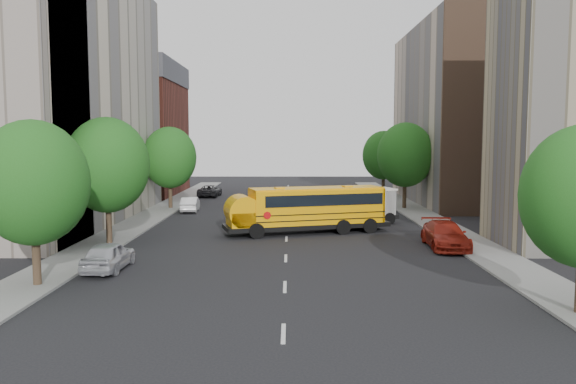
{
  "coord_description": "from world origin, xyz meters",
  "views": [
    {
      "loc": [
        0.21,
        -38.38,
        6.54
      ],
      "look_at": [
        0.1,
        2.0,
        2.73
      ],
      "focal_mm": 35.0,
      "sensor_mm": 36.0,
      "label": 1
    }
  ],
  "objects_px": {
    "street_tree_1": "(107,165)",
    "street_tree_2": "(170,158)",
    "street_tree_4": "(405,155)",
    "safari_truck": "(356,205)",
    "parked_car_5": "(367,192)",
    "parked_car_2": "(210,191)",
    "school_bus": "(306,207)",
    "street_tree_0": "(33,183)",
    "parked_car_0": "(109,256)",
    "parked_car_3": "(445,235)",
    "street_tree_5": "(384,155)",
    "parked_car_1": "(190,204)"
  },
  "relations": [
    {
      "from": "street_tree_0",
      "to": "street_tree_2",
      "type": "height_order",
      "value": "street_tree_2"
    },
    {
      "from": "street_tree_1",
      "to": "parked_car_5",
      "type": "bearing_deg",
      "value": 54.11
    },
    {
      "from": "parked_car_0",
      "to": "parked_car_1",
      "type": "height_order",
      "value": "parked_car_0"
    },
    {
      "from": "parked_car_5",
      "to": "school_bus",
      "type": "bearing_deg",
      "value": -112.13
    },
    {
      "from": "street_tree_0",
      "to": "parked_car_2",
      "type": "xyz_separation_m",
      "value": [
        2.09,
        39.33,
        -3.97
      ]
    },
    {
      "from": "safari_truck",
      "to": "street_tree_5",
      "type": "bearing_deg",
      "value": 57.45
    },
    {
      "from": "street_tree_4",
      "to": "street_tree_5",
      "type": "distance_m",
      "value": 12.01
    },
    {
      "from": "school_bus",
      "to": "safari_truck",
      "type": "distance_m",
      "value": 5.97
    },
    {
      "from": "street_tree_4",
      "to": "parked_car_0",
      "type": "relative_size",
      "value": 1.89
    },
    {
      "from": "street_tree_1",
      "to": "street_tree_2",
      "type": "bearing_deg",
      "value": 90.0
    },
    {
      "from": "street_tree_4",
      "to": "parked_car_5",
      "type": "bearing_deg",
      "value": 103.22
    },
    {
      "from": "street_tree_4",
      "to": "safari_truck",
      "type": "distance_m",
      "value": 11.45
    },
    {
      "from": "parked_car_2",
      "to": "parked_car_5",
      "type": "relative_size",
      "value": 1.13
    },
    {
      "from": "street_tree_0",
      "to": "parked_car_2",
      "type": "bearing_deg",
      "value": 86.96
    },
    {
      "from": "parked_car_0",
      "to": "parked_car_3",
      "type": "relative_size",
      "value": 0.8
    },
    {
      "from": "street_tree_2",
      "to": "parked_car_1",
      "type": "xyz_separation_m",
      "value": [
        2.2,
        -1.96,
        -4.16
      ]
    },
    {
      "from": "street_tree_1",
      "to": "street_tree_4",
      "type": "height_order",
      "value": "street_tree_4"
    },
    {
      "from": "street_tree_5",
      "to": "parked_car_0",
      "type": "distance_m",
      "value": 42.0
    },
    {
      "from": "street_tree_4",
      "to": "safari_truck",
      "type": "bearing_deg",
      "value": -121.11
    },
    {
      "from": "parked_car_0",
      "to": "street_tree_2",
      "type": "bearing_deg",
      "value": -83.88
    },
    {
      "from": "street_tree_1",
      "to": "street_tree_5",
      "type": "bearing_deg",
      "value": 53.75
    },
    {
      "from": "street_tree_5",
      "to": "school_bus",
      "type": "height_order",
      "value": "street_tree_5"
    },
    {
      "from": "school_bus",
      "to": "street_tree_0",
      "type": "bearing_deg",
      "value": -147.06
    },
    {
      "from": "parked_car_5",
      "to": "street_tree_5",
      "type": "bearing_deg",
      "value": 45.99
    },
    {
      "from": "street_tree_5",
      "to": "parked_car_0",
      "type": "relative_size",
      "value": 1.75
    },
    {
      "from": "street_tree_2",
      "to": "parked_car_5",
      "type": "height_order",
      "value": "street_tree_2"
    },
    {
      "from": "safari_truck",
      "to": "parked_car_2",
      "type": "height_order",
      "value": "safari_truck"
    },
    {
      "from": "street_tree_1",
      "to": "street_tree_2",
      "type": "relative_size",
      "value": 1.03
    },
    {
      "from": "street_tree_1",
      "to": "parked_car_2",
      "type": "relative_size",
      "value": 1.65
    },
    {
      "from": "safari_truck",
      "to": "street_tree_0",
      "type": "bearing_deg",
      "value": -149.02
    },
    {
      "from": "street_tree_5",
      "to": "street_tree_4",
      "type": "bearing_deg",
      "value": -90.0
    },
    {
      "from": "street_tree_2",
      "to": "street_tree_5",
      "type": "height_order",
      "value": "street_tree_2"
    },
    {
      "from": "safari_truck",
      "to": "parked_car_2",
      "type": "relative_size",
      "value": 1.4
    },
    {
      "from": "street_tree_5",
      "to": "parked_car_1",
      "type": "bearing_deg",
      "value": -144.82
    },
    {
      "from": "street_tree_2",
      "to": "parked_car_5",
      "type": "distance_m",
      "value": 22.29
    },
    {
      "from": "street_tree_0",
      "to": "street_tree_2",
      "type": "relative_size",
      "value": 0.96
    },
    {
      "from": "parked_car_3",
      "to": "safari_truck",
      "type": "bearing_deg",
      "value": 115.63
    },
    {
      "from": "street_tree_0",
      "to": "safari_truck",
      "type": "relative_size",
      "value": 1.1
    },
    {
      "from": "parked_car_1",
      "to": "parked_car_3",
      "type": "height_order",
      "value": "parked_car_3"
    },
    {
      "from": "street_tree_1",
      "to": "parked_car_0",
      "type": "height_order",
      "value": "street_tree_1"
    },
    {
      "from": "street_tree_0",
      "to": "street_tree_4",
      "type": "relative_size",
      "value": 0.91
    },
    {
      "from": "street_tree_5",
      "to": "parked_car_0",
      "type": "height_order",
      "value": "street_tree_5"
    },
    {
      "from": "parked_car_5",
      "to": "street_tree_2",
      "type": "bearing_deg",
      "value": -158.85
    },
    {
      "from": "parked_car_5",
      "to": "parked_car_1",
      "type": "bearing_deg",
      "value": -151.41
    },
    {
      "from": "parked_car_0",
      "to": "parked_car_5",
      "type": "xyz_separation_m",
      "value": [
        17.65,
        34.17,
        -0.03
      ]
    },
    {
      "from": "street_tree_0",
      "to": "parked_car_2",
      "type": "distance_m",
      "value": 39.58
    },
    {
      "from": "street_tree_4",
      "to": "parked_car_1",
      "type": "distance_m",
      "value": 20.38
    },
    {
      "from": "parked_car_1",
      "to": "street_tree_5",
      "type": "bearing_deg",
      "value": -149.1
    },
    {
      "from": "school_bus",
      "to": "parked_car_5",
      "type": "height_order",
      "value": "school_bus"
    },
    {
      "from": "street_tree_2",
      "to": "school_bus",
      "type": "height_order",
      "value": "street_tree_2"
    }
  ]
}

